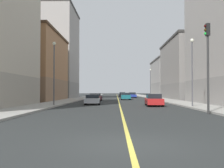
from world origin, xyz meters
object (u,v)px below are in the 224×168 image
Objects in this scene: street_lamp_left_far at (150,80)px; car_maroon at (95,97)px; street_lamp_left_near at (192,65)px; street_lamp_right_near at (54,66)px; car_silver at (93,100)px; car_orange at (132,95)px; building_left_far at (174,78)px; building_right_midblock at (27,67)px; car_black at (122,95)px; building_left_mid at (195,70)px; building_right_distant at (52,54)px; car_red at (154,100)px; car_teal at (126,96)px; car_blue at (132,95)px; traffic_light_left_near at (208,56)px.

street_lamp_left_far is 19.34m from car_maroon.
street_lamp_right_near reaches higher than street_lamp_left_near.
car_orange is at bearing 79.67° from car_silver.
building_left_far is 4.39× the size of car_silver.
building_right_midblock is 3.94× the size of car_black.
building_right_distant is at bearing 164.32° from building_left_mid.
building_left_far is 12.50m from car_orange.
car_red is (-11.83, -25.17, -5.33)m from building_left_mid.
car_teal reaches higher than car_orange.
street_lamp_right_near reaches higher than street_lamp_left_far.
street_lamp_left_near is 40.47m from car_blue.
street_lamp_left_near is at bearing -57.73° from car_maroon.
car_maroon is 0.97× the size of car_black.
car_red reaches higher than car_orange.
building_right_distant is (-31.16, -10.91, 5.42)m from building_left_far.
car_red reaches higher than car_maroon.
building_left_far is 27.38m from car_teal.
traffic_light_left_near is 1.58× the size of car_silver.
building_right_distant reaches higher than street_lamp_left_far.
car_blue is (-3.62, 7.20, -3.43)m from street_lamp_left_far.
street_lamp_left_far reaches higher than car_teal.
street_lamp_left_far is 8.76m from car_blue.
building_right_midblock is 4.06× the size of car_maroon.
traffic_light_left_near reaches higher than car_red.
car_red is at bearing -60.31° from building_right_distant.
car_blue is at bearing -75.44° from car_black.
street_lamp_left_near is 46.68m from car_orange.
building_right_distant reaches higher than building_right_midblock.
car_silver is (-7.32, -40.17, 0.01)m from car_orange.
street_lamp_right_near is 1.54× the size of car_teal.
car_black is at bearing 94.90° from traffic_light_left_near.
car_orange is at bearing -173.67° from building_left_far.
car_teal is (-14.17, -23.00, -4.47)m from building_left_far.
car_red is at bearing -86.99° from car_black.
street_lamp_left_near is 20.92m from car_maroon.
car_red is at bearing -62.50° from car_maroon.
car_red is (19.33, -33.91, -9.89)m from building_right_distant.
building_left_far is at bearing 58.37° from car_teal.
car_black is (5.15, 31.29, 0.03)m from car_maroon.
building_left_mid is 34.43m from street_lamp_right_near.
building_right_distant is 4.86× the size of car_maroon.
building_left_mid is 32.68m from building_right_distant.
building_right_distant is at bearing -153.82° from car_orange.
car_orange is (11.19, 44.14, -3.74)m from street_lamp_right_near.
car_maroon is at bearing -105.08° from car_orange.
car_blue is (-0.44, -6.28, 0.04)m from car_orange.
traffic_light_left_near is at bearing -85.10° from car_black.
street_lamp_left_near reaches higher than car_orange.
car_silver is (3.87, 3.97, -3.73)m from street_lamp_right_near.
building_left_far reaches higher than street_lamp_right_near.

